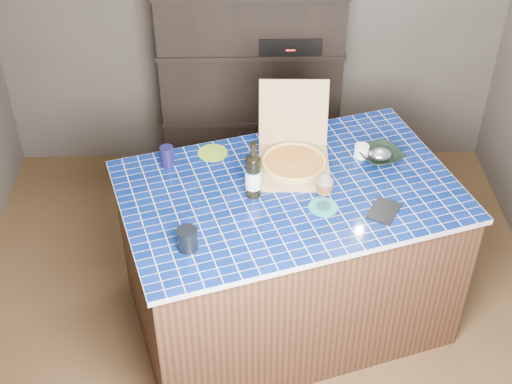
{
  "coord_description": "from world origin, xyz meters",
  "views": [
    {
      "loc": [
        -0.06,
        -2.76,
        3.21
      ],
      "look_at": [
        0.0,
        0.0,
        1.02
      ],
      "focal_mm": 50.0,
      "sensor_mm": 36.0,
      "label": 1
    }
  ],
  "objects_px": {
    "kitchen_island": "(287,255)",
    "mead_bottle": "(253,175)",
    "pizza_box": "(294,159)",
    "wine_glass": "(325,186)",
    "bowl": "(380,156)",
    "dvd_case": "(384,211)"
  },
  "relations": [
    {
      "from": "kitchen_island",
      "to": "mead_bottle",
      "type": "height_order",
      "value": "mead_bottle"
    },
    {
      "from": "pizza_box",
      "to": "wine_glass",
      "type": "xyz_separation_m",
      "value": [
        0.13,
        -0.33,
        0.08
      ]
    },
    {
      "from": "pizza_box",
      "to": "mead_bottle",
      "type": "xyz_separation_m",
      "value": [
        -0.22,
        -0.22,
        0.07
      ]
    },
    {
      "from": "kitchen_island",
      "to": "bowl",
      "type": "distance_m",
      "value": 0.75
    },
    {
      "from": "pizza_box",
      "to": "wine_glass",
      "type": "bearing_deg",
      "value": -67.38
    },
    {
      "from": "mead_bottle",
      "to": "wine_glass",
      "type": "relative_size",
      "value": 1.63
    },
    {
      "from": "dvd_case",
      "to": "kitchen_island",
      "type": "bearing_deg",
      "value": -173.34
    },
    {
      "from": "pizza_box",
      "to": "wine_glass",
      "type": "height_order",
      "value": "pizza_box"
    },
    {
      "from": "wine_glass",
      "to": "bowl",
      "type": "bearing_deg",
      "value": 48.93
    },
    {
      "from": "dvd_case",
      "to": "bowl",
      "type": "xyz_separation_m",
      "value": [
        0.05,
        0.44,
        0.02
      ]
    },
    {
      "from": "mead_bottle",
      "to": "dvd_case",
      "type": "height_order",
      "value": "mead_bottle"
    },
    {
      "from": "kitchen_island",
      "to": "pizza_box",
      "type": "relative_size",
      "value": 4.24
    },
    {
      "from": "dvd_case",
      "to": "mead_bottle",
      "type": "bearing_deg",
      "value": -163.52
    },
    {
      "from": "mead_bottle",
      "to": "dvd_case",
      "type": "bearing_deg",
      "value": -13.27
    },
    {
      "from": "dvd_case",
      "to": "bowl",
      "type": "distance_m",
      "value": 0.44
    },
    {
      "from": "kitchen_island",
      "to": "pizza_box",
      "type": "distance_m",
      "value": 0.56
    },
    {
      "from": "kitchen_island",
      "to": "bowl",
      "type": "bearing_deg",
      "value": 8.46
    },
    {
      "from": "kitchen_island",
      "to": "dvd_case",
      "type": "height_order",
      "value": "dvd_case"
    },
    {
      "from": "kitchen_island",
      "to": "dvd_case",
      "type": "bearing_deg",
      "value": -40.51
    },
    {
      "from": "wine_glass",
      "to": "dvd_case",
      "type": "distance_m",
      "value": 0.33
    },
    {
      "from": "kitchen_island",
      "to": "wine_glass",
      "type": "relative_size",
      "value": 10.08
    },
    {
      "from": "dvd_case",
      "to": "bowl",
      "type": "relative_size",
      "value": 0.8
    }
  ]
}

